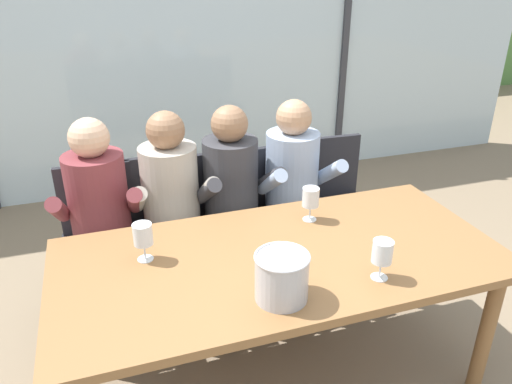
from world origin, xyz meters
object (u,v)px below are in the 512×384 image
wine_glass_by_left_taster (382,253)px  ice_bucket_primary (282,276)px  chair_left_of_center (167,219)px  person_charcoal_jacket (236,196)px  chair_center (231,212)px  person_maroon_top (100,215)px  chair_right_of_center (287,205)px  person_pale_blue_shirt (297,187)px  chair_near_window_right (334,195)px  chair_near_curtain (100,231)px  wine_glass_center_pour (311,199)px  wine_glass_near_bucket (143,236)px  dining_table (281,269)px  person_beige_jumper (174,205)px

wine_glass_by_left_taster → ice_bucket_primary: bearing=179.1°
chair_left_of_center → person_charcoal_jacket: person_charcoal_jacket is taller
chair_center → person_maroon_top: 0.79m
chair_left_of_center → chair_center: (0.39, -0.04, 0.00)m
chair_right_of_center → person_maroon_top: (-1.13, -0.12, 0.17)m
person_charcoal_jacket → wine_glass_by_left_taster: (0.31, -1.03, 0.17)m
person_maroon_top → person_charcoal_jacket: bearing=2.6°
person_maroon_top → person_pale_blue_shirt: size_ratio=1.00×
chair_left_of_center → person_pale_blue_shirt: 0.80m
chair_near_window_right → person_pale_blue_shirt: 0.41m
chair_right_of_center → ice_bucket_primary: bearing=-119.4°
ice_bucket_primary → chair_near_curtain: bearing=119.2°
chair_center → person_charcoal_jacket: size_ratio=0.74×
chair_center → ice_bucket_primary: 1.20m
chair_center → chair_near_window_right: (0.71, 0.02, 0.00)m
chair_near_window_right → person_charcoal_jacket: person_charcoal_jacket is taller
chair_right_of_center → wine_glass_center_pour: wine_glass_center_pour is taller
person_pale_blue_shirt → ice_bucket_primary: person_pale_blue_shirt is taller
chair_center → wine_glass_by_left_taster: bearing=-81.6°
chair_left_of_center → ice_bucket_primary: size_ratio=4.17×
person_maroon_top → ice_bucket_primary: bearing=-55.4°
ice_bucket_primary → wine_glass_near_bucket: (-0.47, 0.44, 0.02)m
chair_near_curtain → person_maroon_top: 0.23m
chair_near_curtain → person_charcoal_jacket: person_charcoal_jacket is taller
person_charcoal_jacket → person_pale_blue_shirt: same height
wine_glass_by_left_taster → wine_glass_near_bucket: 1.00m
dining_table → chair_right_of_center: 0.95m
chair_left_of_center → wine_glass_by_left_taster: wine_glass_by_left_taster is taller
chair_center → wine_glass_center_pour: (0.24, -0.61, 0.34)m
chair_near_curtain → ice_bucket_primary: ice_bucket_primary is taller
dining_table → wine_glass_center_pour: size_ratio=11.38×
dining_table → chair_near_curtain: 1.18m
dining_table → chair_left_of_center: (-0.38, 0.91, -0.14)m
chair_center → person_charcoal_jacket: 0.22m
person_pale_blue_shirt → wine_glass_near_bucket: (-0.96, -0.59, 0.17)m
dining_table → chair_near_window_right: chair_near_window_right is taller
wine_glass_by_left_taster → chair_near_curtain: bearing=132.6°
chair_center → chair_right_of_center: size_ratio=1.00×
chair_near_curtain → chair_center: same height
chair_near_window_right → person_charcoal_jacket: 0.75m
chair_near_window_right → wine_glass_center_pour: 0.86m
chair_center → person_pale_blue_shirt: (0.38, -0.13, 0.17)m
chair_near_curtain → wine_glass_near_bucket: size_ratio=5.11×
chair_center → dining_table: bearing=-97.3°
person_charcoal_jacket → wine_glass_center_pour: person_charcoal_jacket is taller
person_charcoal_jacket → wine_glass_by_left_taster: size_ratio=6.95×
person_beige_jumper → wine_glass_by_left_taster: 1.24m
chair_right_of_center → wine_glass_by_left_taster: wine_glass_by_left_taster is taller
wine_glass_center_pour → wine_glass_near_bucket: bearing=-172.8°
chair_near_window_right → person_maroon_top: person_maroon_top is taller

